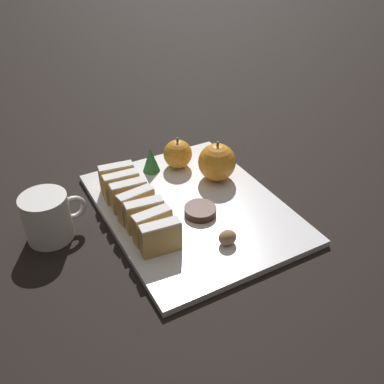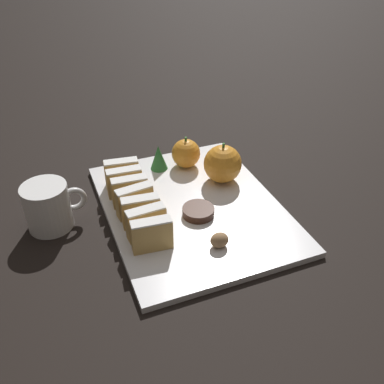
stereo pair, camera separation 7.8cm
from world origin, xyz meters
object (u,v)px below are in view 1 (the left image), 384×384
Objects in this scene: orange_near at (217,162)px; walnut at (229,237)px; orange_far at (178,154)px; chocolate_cookie at (198,211)px; coffee_mug at (48,217)px.

orange_near reaches higher than walnut.
chocolate_cookie is (-0.04, -0.17, -0.02)m from orange_far.
orange_far reaches higher than chocolate_cookie.
orange_near is 0.77× the size of coffee_mug.
orange_far is at bearing 121.25° from orange_near.
orange_near reaches higher than chocolate_cookie.
orange_near is 2.70× the size of walnut.
coffee_mug reaches higher than chocolate_cookie.
coffee_mug reaches higher than orange_far.
orange_near is at bearing 64.47° from walnut.
orange_far is 0.30m from coffee_mug.
coffee_mug is at bearing 161.53° from chocolate_cookie.
orange_near is 0.34m from coffee_mug.
orange_near reaches higher than coffee_mug.
walnut is (-0.09, -0.18, -0.03)m from orange_near.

